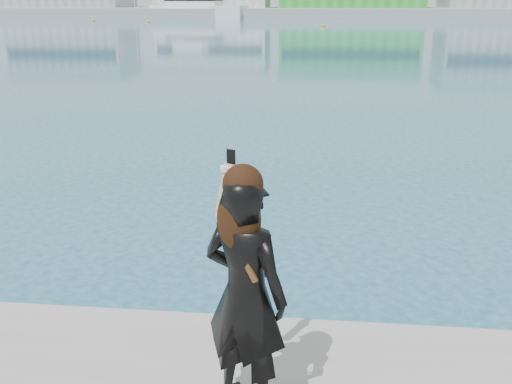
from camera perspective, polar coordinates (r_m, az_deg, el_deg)
far_quay at (r=133.64m, az=5.75°, el=17.46°), size 320.00×40.00×2.00m
motor_yacht at (r=119.75m, az=-5.98°, el=18.05°), size 19.76×9.18×8.90m
buoy_near at (r=83.75m, az=6.76°, el=16.08°), size 0.50×0.50×0.50m
buoy_far at (r=108.40m, az=-15.93°, el=16.09°), size 0.50×0.50×0.50m
buoy_extra at (r=100.33m, az=-10.70°, el=16.31°), size 0.50×0.50×0.50m
woman at (r=3.93m, az=-1.12°, el=-9.61°), size 0.75×0.64×1.83m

